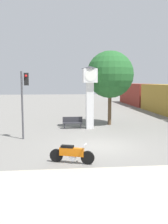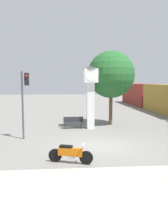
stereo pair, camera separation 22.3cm
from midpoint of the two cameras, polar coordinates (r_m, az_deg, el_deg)
The scene contains 7 objects.
ground_plane at distance 14.73m, azimuth 4.04°, elevation -7.77°, with size 120.00×120.00×0.00m, color slate.
sidewalk_strip at distance 8.36m, azimuth 12.06°, elevation -19.40°, with size 36.00×6.00×0.10m.
motorcycle at distance 11.63m, azimuth -2.60°, elevation -9.48°, with size 2.04×0.83×0.94m.
clock_tower at distance 19.83m, azimuth 1.84°, elevation 5.63°, with size 1.31×1.31×4.95m.
traffic_light at distance 16.52m, azimuth -13.06°, elevation 4.27°, with size 0.50×0.35×4.40m.
street_tree at distance 21.62m, azimuth 6.52°, elevation 8.49°, with size 4.02×4.02×6.36m.
bench at distance 20.08m, azimuth -2.11°, elevation -2.36°, with size 1.60×0.44×0.92m.
Camera 2 is at (-2.18, -14.07, 3.74)m, focal length 40.00 mm.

